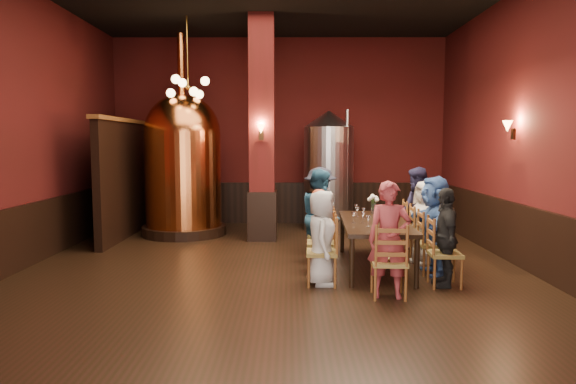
{
  "coord_description": "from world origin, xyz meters",
  "views": [
    {
      "loc": [
        0.26,
        -7.6,
        1.99
      ],
      "look_at": [
        0.23,
        0.2,
        1.23
      ],
      "focal_mm": 32.0,
      "sensor_mm": 36.0,
      "label": 1
    }
  ],
  "objects_px": {
    "person_2": "(320,216)",
    "rose_vase": "(374,201)",
    "person_1": "(321,231)",
    "person_0": "(322,238)",
    "copper_kettle": "(183,163)",
    "steel_vessel": "(329,171)",
    "dining_table": "(375,225)"
  },
  "relations": [
    {
      "from": "person_2",
      "to": "rose_vase",
      "type": "relative_size",
      "value": 4.57
    },
    {
      "from": "person_1",
      "to": "rose_vase",
      "type": "xyz_separation_m",
      "value": [
        0.99,
        1.17,
        0.33
      ]
    },
    {
      "from": "person_0",
      "to": "rose_vase",
      "type": "xyz_separation_m",
      "value": [
        1.02,
        1.84,
        0.31
      ]
    },
    {
      "from": "rose_vase",
      "to": "copper_kettle",
      "type": "bearing_deg",
      "value": 151.05
    },
    {
      "from": "person_0",
      "to": "steel_vessel",
      "type": "xyz_separation_m",
      "value": [
        0.43,
        4.54,
        0.69
      ]
    },
    {
      "from": "dining_table",
      "to": "person_2",
      "type": "distance_m",
      "value": 0.92
    },
    {
      "from": "person_2",
      "to": "steel_vessel",
      "type": "bearing_deg",
      "value": -23.59
    },
    {
      "from": "steel_vessel",
      "to": "copper_kettle",
      "type": "bearing_deg",
      "value": -168.75
    },
    {
      "from": "person_2",
      "to": "dining_table",
      "type": "bearing_deg",
      "value": -130.77
    },
    {
      "from": "dining_table",
      "to": "person_0",
      "type": "height_order",
      "value": "person_0"
    },
    {
      "from": "dining_table",
      "to": "person_2",
      "type": "relative_size",
      "value": 1.57
    },
    {
      "from": "person_2",
      "to": "steel_vessel",
      "type": "relative_size",
      "value": 0.58
    },
    {
      "from": "person_2",
      "to": "rose_vase",
      "type": "bearing_deg",
      "value": -78.78
    },
    {
      "from": "person_2",
      "to": "person_1",
      "type": "bearing_deg",
      "value": 160.45
    },
    {
      "from": "rose_vase",
      "to": "person_0",
      "type": "bearing_deg",
      "value": -118.96
    },
    {
      "from": "person_2",
      "to": "rose_vase",
      "type": "height_order",
      "value": "person_2"
    },
    {
      "from": "dining_table",
      "to": "steel_vessel",
      "type": "relative_size",
      "value": 0.91
    },
    {
      "from": "person_1",
      "to": "rose_vase",
      "type": "relative_size",
      "value": 3.77
    },
    {
      "from": "person_0",
      "to": "person_1",
      "type": "distance_m",
      "value": 0.67
    },
    {
      "from": "rose_vase",
      "to": "dining_table",
      "type": "bearing_deg",
      "value": -98.06
    },
    {
      "from": "copper_kettle",
      "to": "rose_vase",
      "type": "height_order",
      "value": "copper_kettle"
    },
    {
      "from": "person_1",
      "to": "copper_kettle",
      "type": "height_order",
      "value": "copper_kettle"
    },
    {
      "from": "person_0",
      "to": "person_1",
      "type": "bearing_deg",
      "value": 1.63
    },
    {
      "from": "steel_vessel",
      "to": "rose_vase",
      "type": "xyz_separation_m",
      "value": [
        0.58,
        -2.7,
        -0.38
      ]
    },
    {
      "from": "steel_vessel",
      "to": "rose_vase",
      "type": "height_order",
      "value": "steel_vessel"
    },
    {
      "from": "dining_table",
      "to": "steel_vessel",
      "type": "bearing_deg",
      "value": 99.92
    },
    {
      "from": "dining_table",
      "to": "person_0",
      "type": "bearing_deg",
      "value": -130.36
    },
    {
      "from": "dining_table",
      "to": "copper_kettle",
      "type": "distance_m",
      "value": 4.75
    },
    {
      "from": "person_2",
      "to": "copper_kettle",
      "type": "bearing_deg",
      "value": 30.2
    },
    {
      "from": "rose_vase",
      "to": "person_1",
      "type": "bearing_deg",
      "value": -130.14
    },
    {
      "from": "person_1",
      "to": "rose_vase",
      "type": "distance_m",
      "value": 1.57
    },
    {
      "from": "person_2",
      "to": "steel_vessel",
      "type": "height_order",
      "value": "steel_vessel"
    }
  ]
}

